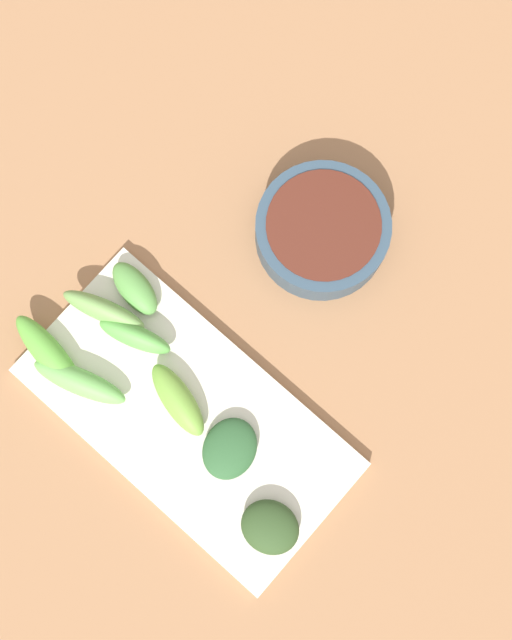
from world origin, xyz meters
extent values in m
cube|color=#9F714C|center=(0.00, 0.00, 0.01)|extent=(2.10, 2.10, 0.02)
cylinder|color=#32495B|center=(-0.15, -0.03, 0.04)|extent=(0.13, 0.13, 0.04)
cylinder|color=#512216|center=(-0.15, -0.03, 0.05)|extent=(0.11, 0.11, 0.03)
cube|color=silver|center=(0.07, -0.01, 0.03)|extent=(0.16, 0.32, 0.01)
ellipsoid|color=#5C9E49|center=(0.01, -0.13, 0.04)|extent=(0.04, 0.07, 0.02)
ellipsoid|color=#5FB14C|center=(0.05, -0.10, 0.05)|extent=(0.04, 0.08, 0.03)
ellipsoid|color=#72A73D|center=(0.07, -0.03, 0.05)|extent=(0.05, 0.08, 0.03)
ellipsoid|color=#6CB557|center=(0.11, -0.11, 0.04)|extent=(0.05, 0.10, 0.03)
ellipsoid|color=#304B24|center=(0.10, 0.11, 0.04)|extent=(0.06, 0.06, 0.02)
ellipsoid|color=#61B03F|center=(0.11, -0.15, 0.04)|extent=(0.04, 0.10, 0.03)
ellipsoid|color=#2E5D32|center=(0.07, 0.04, 0.04)|extent=(0.07, 0.06, 0.02)
ellipsoid|color=#73A454|center=(0.05, -0.14, 0.05)|extent=(0.05, 0.09, 0.03)
camera|label=1|loc=(0.07, 0.07, 0.84)|focal=47.79mm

